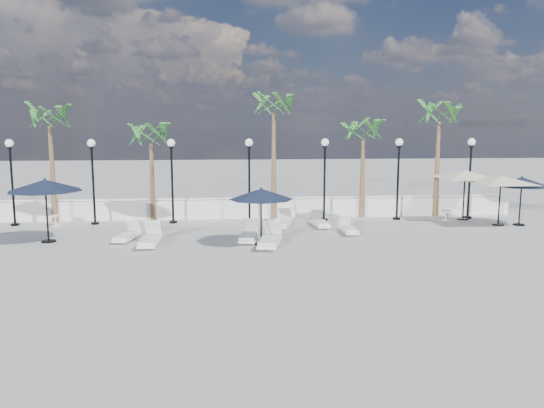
{
  "coord_description": "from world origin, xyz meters",
  "views": [
    {
      "loc": [
        -1.03,
        -17.7,
        4.49
      ],
      "look_at": [
        0.67,
        2.02,
        1.5
      ],
      "focal_mm": 35.0,
      "sensor_mm": 36.0,
      "label": 1
    }
  ],
  "objects": [
    {
      "name": "lamppost_3",
      "position": [
        0.0,
        6.5,
        2.49
      ],
      "size": [
        0.36,
        0.36,
        3.84
      ],
      "color": "black",
      "rests_on": "ground"
    },
    {
      "name": "palm_3",
      "position": [
        5.5,
        7.3,
        3.95
      ],
      "size": [
        2.6,
        2.6,
        4.9
      ],
      "color": "brown",
      "rests_on": "ground"
    },
    {
      "name": "parasol_cream_sq_a",
      "position": [
        11.08,
        4.69,
        2.22
      ],
      "size": [
        4.89,
        4.89,
        2.4
      ],
      "color": "black",
      "rests_on": "ground"
    },
    {
      "name": "parasol_cream_sq_b",
      "position": [
        10.13,
        6.2,
        2.33
      ],
      "size": [
        5.02,
        5.02,
        2.52
      ],
      "color": "black",
      "rests_on": "ground"
    },
    {
      "name": "lamppost_2",
      "position": [
        -3.5,
        6.5,
        2.49
      ],
      "size": [
        0.36,
        0.36,
        3.84
      ],
      "color": "black",
      "rests_on": "ground"
    },
    {
      "name": "palm_4",
      "position": [
        9.2,
        7.3,
        4.73
      ],
      "size": [
        2.6,
        2.6,
        5.7
      ],
      "color": "brown",
      "rests_on": "ground"
    },
    {
      "name": "palm_2",
      "position": [
        1.2,
        7.3,
        5.12
      ],
      "size": [
        2.6,
        2.6,
        6.1
      ],
      "color": "brown",
      "rests_on": "ground"
    },
    {
      "name": "lamppost_6",
      "position": [
        10.5,
        6.5,
        2.49
      ],
      "size": [
        0.36,
        0.36,
        3.84
      ],
      "color": "black",
      "rests_on": "ground"
    },
    {
      "name": "ground",
      "position": [
        0.0,
        0.0,
        0.0
      ],
      "size": [
        100.0,
        100.0,
        0.0
      ],
      "primitive_type": "plane",
      "color": "#989894",
      "rests_on": "ground"
    },
    {
      "name": "lounger_2",
      "position": [
        -3.91,
        1.94,
        0.25
      ],
      "size": [
        0.68,
        1.97,
        0.73
      ],
      "rotation": [
        0.0,
        0.0,
        -0.02
      ],
      "color": "silver",
      "rests_on": "ground"
    },
    {
      "name": "lounger_5",
      "position": [
        0.55,
        1.44,
        0.27
      ],
      "size": [
        1.12,
        2.21,
        0.79
      ],
      "rotation": [
        0.0,
        0.0,
        -0.22
      ],
      "color": "silver",
      "rests_on": "ground"
    },
    {
      "name": "lounger_6",
      "position": [
        3.05,
        5.02,
        0.21
      ],
      "size": [
        0.68,
        1.74,
        0.64
      ],
      "rotation": [
        0.0,
        0.0,
        0.08
      ],
      "color": "silver",
      "rests_on": "ground"
    },
    {
      "name": "palm_1",
      "position": [
        -4.5,
        7.3,
        3.75
      ],
      "size": [
        2.6,
        2.6,
        4.7
      ],
      "color": "brown",
      "rests_on": "ground"
    },
    {
      "name": "parasol_navy_mid",
      "position": [
        0.23,
        1.72,
        1.91
      ],
      "size": [
        2.43,
        2.43,
        2.18
      ],
      "color": "black",
      "rests_on": "ground"
    },
    {
      "name": "lounger_0",
      "position": [
        -4.92,
        2.91,
        0.21
      ],
      "size": [
        0.9,
        1.78,
        0.64
      ],
      "rotation": [
        0.0,
        0.0,
        -0.21
      ],
      "color": "silver",
      "rests_on": "ground"
    },
    {
      "name": "lamppost_4",
      "position": [
        3.5,
        6.5,
        2.49
      ],
      "size": [
        0.36,
        0.36,
        3.84
      ],
      "color": "black",
      "rests_on": "ground"
    },
    {
      "name": "palm_0",
      "position": [
        -9.0,
        7.3,
        4.53
      ],
      "size": [
        2.6,
        2.6,
        5.5
      ],
      "color": "brown",
      "rests_on": "ground"
    },
    {
      "name": "lounger_3",
      "position": [
        -0.2,
        2.43,
        0.23
      ],
      "size": [
        0.87,
        1.92,
        0.69
      ],
      "rotation": [
        0.0,
        0.0,
        -0.15
      ],
      "color": "silver",
      "rests_on": "ground"
    },
    {
      "name": "balustrade",
      "position": [
        0.0,
        7.5,
        0.47
      ],
      "size": [
        26.0,
        0.3,
        1.01
      ],
      "color": "silver",
      "rests_on": "ground"
    },
    {
      "name": "lamppost_5",
      "position": [
        7.0,
        6.5,
        2.49
      ],
      "size": [
        0.36,
        0.36,
        3.84
      ],
      "color": "black",
      "rests_on": "ground"
    },
    {
      "name": "parasol_navy_left",
      "position": [
        -7.89,
        2.9,
        2.18
      ],
      "size": [
        2.8,
        2.8,
        2.47
      ],
      "color": "black",
      "rests_on": "ground"
    },
    {
      "name": "parasol_navy_right",
      "position": [
        12.0,
        4.6,
        1.95
      ],
      "size": [
        2.48,
        2.48,
        2.22
      ],
      "color": "black",
      "rests_on": "ground"
    },
    {
      "name": "side_table_2",
      "position": [
        9.24,
        6.1,
        0.28
      ],
      "size": [
        0.47,
        0.47,
        0.46
      ],
      "color": "silver",
      "rests_on": "ground"
    },
    {
      "name": "lamppost_0",
      "position": [
        -10.5,
        6.5,
        2.49
      ],
      "size": [
        0.36,
        0.36,
        3.84
      ],
      "color": "black",
      "rests_on": "ground"
    },
    {
      "name": "lounger_4",
      "position": [
        1.4,
        5.03,
        0.23
      ],
      "size": [
        1.02,
        1.9,
        0.68
      ],
      "rotation": [
        0.0,
        0.0,
        -0.25
      ],
      "color": "silver",
      "rests_on": "ground"
    },
    {
      "name": "side_table_1",
      "position": [
        -8.64,
        6.2,
        0.29
      ],
      "size": [
        0.49,
        0.49,
        0.48
      ],
      "color": "silver",
      "rests_on": "ground"
    },
    {
      "name": "lamppost_1",
      "position": [
        -7.0,
        6.5,
        2.49
      ],
      "size": [
        0.36,
        0.36,
        3.84
      ],
      "color": "black",
      "rests_on": "ground"
    },
    {
      "name": "lounger_7",
      "position": [
        3.99,
        3.54,
        0.21
      ],
      "size": [
        0.55,
        1.64,
        0.61
      ],
      "rotation": [
        0.0,
        0.0,
        -0.01
      ],
      "color": "silver",
      "rests_on": "ground"
    }
  ]
}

